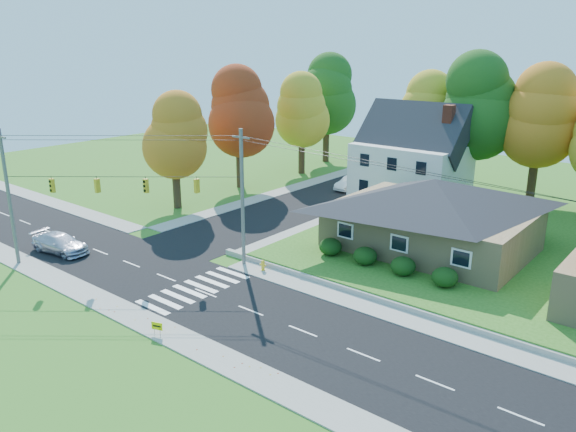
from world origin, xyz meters
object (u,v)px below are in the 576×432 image
(ranch_house, at_px, (432,213))
(fire_hydrant, at_px, (263,266))
(white_car, at_px, (351,183))
(silver_sedan, at_px, (60,243))

(ranch_house, height_order, fire_hydrant, ranch_house)
(ranch_house, distance_m, fire_hydrant, 13.54)
(white_car, distance_m, fire_hydrant, 25.08)
(ranch_house, height_order, silver_sedan, ranch_house)
(silver_sedan, relative_size, white_car, 1.14)
(silver_sedan, relative_size, fire_hydrant, 6.18)
(ranch_house, height_order, white_car, ranch_house)
(silver_sedan, distance_m, white_car, 31.60)
(silver_sedan, xyz_separation_m, white_car, (6.58, 30.91, -0.01))
(ranch_house, relative_size, white_car, 3.29)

